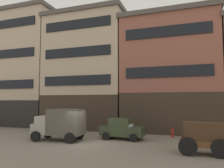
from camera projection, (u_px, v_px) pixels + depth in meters
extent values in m
plane|color=slate|center=(83.00, 144.00, 16.99)|extent=(120.00, 120.00, 0.00)
cube|color=black|center=(23.00, 112.00, 30.74)|extent=(9.95, 6.45, 3.38)
cube|color=tan|center=(25.00, 59.00, 31.33)|extent=(9.95, 6.45, 11.92)
cube|color=#47423D|center=(26.00, 16.00, 31.80)|extent=(10.45, 6.95, 0.50)
cube|color=black|center=(6.00, 85.00, 27.93)|extent=(8.35, 0.12, 1.10)
cube|color=black|center=(7.00, 54.00, 28.24)|extent=(8.35, 0.12, 1.10)
cube|color=black|center=(8.00, 24.00, 28.54)|extent=(8.35, 0.12, 1.10)
cube|color=#33281E|center=(88.00, 111.00, 27.46)|extent=(9.81, 6.45, 3.97)
cube|color=tan|center=(89.00, 58.00, 27.98)|extent=(9.81, 6.45, 9.70)
cube|color=#47423D|center=(89.00, 19.00, 28.38)|extent=(10.31, 6.95, 0.50)
cube|color=black|center=(76.00, 80.00, 24.64)|extent=(8.24, 0.12, 1.10)
cube|color=black|center=(76.00, 52.00, 24.89)|extent=(8.24, 0.12, 1.10)
cube|color=black|center=(77.00, 24.00, 25.14)|extent=(8.24, 0.12, 1.10)
cube|color=#33281E|center=(171.00, 112.00, 24.16)|extent=(9.94, 6.45, 4.13)
cube|color=brown|center=(170.00, 58.00, 24.63)|extent=(9.94, 6.45, 8.05)
cube|color=#47423D|center=(169.00, 21.00, 24.96)|extent=(10.44, 6.95, 0.50)
cube|color=black|center=(167.00, 72.00, 21.38)|extent=(8.35, 0.12, 1.10)
cube|color=black|center=(167.00, 31.00, 21.69)|extent=(8.35, 0.12, 1.10)
cube|color=brown|center=(203.00, 143.00, 13.51)|extent=(2.73, 1.36, 0.36)
cube|color=#3D2819|center=(203.00, 131.00, 13.56)|extent=(2.32, 1.16, 1.10)
cube|color=brown|center=(224.00, 136.00, 13.14)|extent=(0.42, 1.05, 0.50)
cylinder|color=black|center=(218.00, 145.00, 13.84)|extent=(1.10, 0.10, 1.10)
cylinder|color=black|center=(221.00, 149.00, 12.52)|extent=(1.10, 0.10, 1.10)
cylinder|color=black|center=(188.00, 143.00, 14.48)|extent=(1.10, 0.10, 1.10)
cylinder|color=black|center=(188.00, 147.00, 13.15)|extent=(1.10, 0.10, 1.10)
cube|color=gray|center=(47.00, 125.00, 18.64)|extent=(1.55, 1.82, 1.50)
cube|color=gray|center=(40.00, 128.00, 18.79)|extent=(1.03, 1.52, 0.80)
cube|color=#4C473D|center=(66.00, 122.00, 18.23)|extent=(2.96, 2.15, 2.10)
cube|color=silver|center=(42.00, 122.00, 18.77)|extent=(0.32, 1.37, 0.64)
cylinder|color=black|center=(36.00, 136.00, 17.76)|extent=(0.86, 0.30, 0.84)
cylinder|color=black|center=(48.00, 133.00, 19.60)|extent=(0.86, 0.30, 0.84)
cylinder|color=black|center=(70.00, 138.00, 17.04)|extent=(0.86, 0.30, 0.84)
cylinder|color=black|center=(79.00, 134.00, 18.88)|extent=(0.86, 0.30, 0.84)
cube|color=#2D3823|center=(122.00, 131.00, 18.90)|extent=(3.74, 1.70, 0.80)
cube|color=#2D3823|center=(121.00, 122.00, 19.01)|extent=(1.84, 1.49, 0.70)
cube|color=silver|center=(130.00, 124.00, 18.70)|extent=(0.37, 1.32, 0.56)
cylinder|color=black|center=(138.00, 135.00, 19.22)|extent=(0.66, 0.20, 0.66)
cylinder|color=black|center=(133.00, 138.00, 17.66)|extent=(0.66, 0.20, 0.66)
cylinder|color=black|center=(113.00, 133.00, 20.08)|extent=(0.66, 0.20, 0.66)
cylinder|color=black|center=(106.00, 136.00, 18.51)|extent=(0.66, 0.20, 0.66)
cylinder|color=#38332D|center=(39.00, 127.00, 23.93)|extent=(0.16, 0.16, 0.85)
cylinder|color=#38332D|center=(40.00, 127.00, 23.87)|extent=(0.16, 0.16, 0.85)
cylinder|color=#38332D|center=(40.00, 120.00, 23.95)|extent=(0.39, 0.39, 0.62)
sphere|color=tan|center=(40.00, 116.00, 23.99)|extent=(0.22, 0.22, 0.22)
cylinder|color=#38332D|center=(40.00, 116.00, 24.00)|extent=(0.28, 0.28, 0.02)
cylinder|color=#38332D|center=(40.00, 115.00, 24.00)|extent=(0.18, 0.18, 0.09)
cylinder|color=maroon|center=(173.00, 134.00, 19.75)|extent=(0.24, 0.24, 0.70)
sphere|color=maroon|center=(172.00, 130.00, 19.77)|extent=(0.22, 0.22, 0.22)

